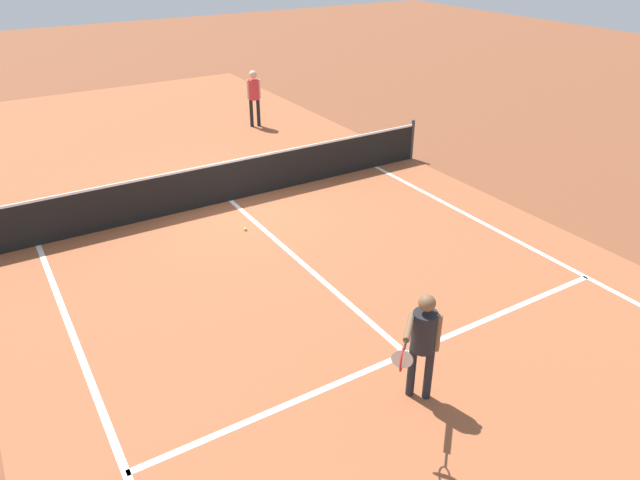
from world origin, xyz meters
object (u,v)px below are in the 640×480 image
object	(u,v)px
player_near	(423,337)
tennis_ball_near_net	(245,229)
net	(229,181)
player_far	(254,92)

from	to	relation	value
player_near	tennis_ball_near_net	world-z (taller)	player_near
net	tennis_ball_near_net	distance (m)	1.65
net	player_near	xyz separation A→B (m)	(-0.44, -7.17, 0.50)
player_near	tennis_ball_near_net	distance (m)	5.71
net	player_far	size ratio (longest dim) A/B	6.18
player_near	player_far	size ratio (longest dim) A/B	0.93
player_far	tennis_ball_near_net	size ratio (longest dim) A/B	26.13
player_near	player_far	distance (m)	12.47
net	player_far	distance (m)	5.69
player_near	tennis_ball_near_net	bearing A→B (deg)	88.98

